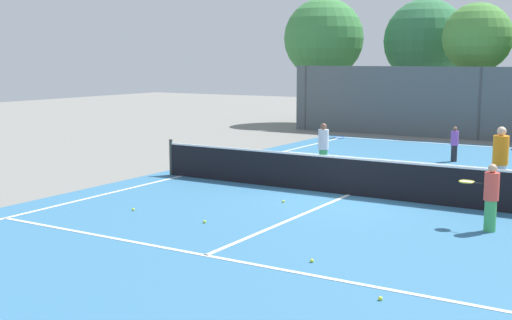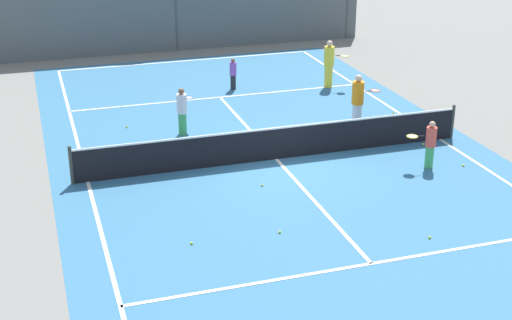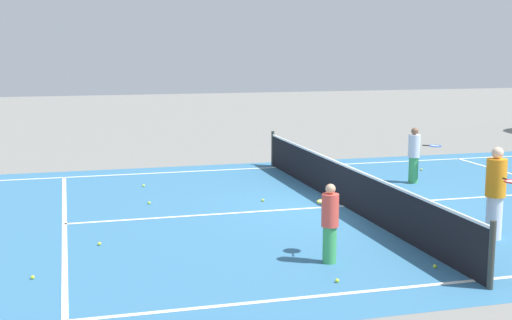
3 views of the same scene
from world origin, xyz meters
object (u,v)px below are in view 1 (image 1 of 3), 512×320
object	(u,v)px
player_2	(490,197)
tennis_ball_5	(283,201)
tennis_ball_8	(312,261)
player_1	(454,144)
tennis_ball_4	(380,298)
player_3	(324,147)
tennis_ball_3	(133,209)
player_0	(501,161)
tennis_ball_9	(294,162)
tennis_ball_2	(204,222)

from	to	relation	value
player_2	tennis_ball_5	xyz separation A→B (m)	(-4.96, 0.20, -0.70)
player_2	tennis_ball_8	world-z (taller)	player_2
player_1	tennis_ball_4	size ratio (longest dim) A/B	18.47
player_3	tennis_ball_3	bearing A→B (deg)	-100.95
tennis_ball_4	tennis_ball_5	distance (m)	6.88
player_0	tennis_ball_9	xyz separation A→B (m)	(-7.23, 2.37, -0.91)
tennis_ball_2	tennis_ball_3	world-z (taller)	same
tennis_ball_4	tennis_ball_5	bearing A→B (deg)	131.12
player_2	player_3	bearing A→B (deg)	141.44
player_0	player_2	xyz separation A→B (m)	(0.56, -3.66, -0.21)
tennis_ball_3	player_3	bearing A→B (deg)	79.05
player_2	tennis_ball_8	distance (m)	4.45
player_1	tennis_ball_5	size ratio (longest dim) A/B	18.47
player_3	tennis_ball_8	size ratio (longest dim) A/B	23.33
player_2	tennis_ball_3	bearing A→B (deg)	-162.27
tennis_ball_5	tennis_ball_9	size ratio (longest dim) A/B	1.00
player_1	tennis_ball_8	xyz separation A→B (m)	(1.06, -13.02, -0.59)
player_3	tennis_ball_2	size ratio (longest dim) A/B	23.33
player_2	player_0	bearing A→B (deg)	98.64
player_2	tennis_ball_8	xyz separation A→B (m)	(-2.14, -3.83, -0.70)
player_2	tennis_ball_2	xyz separation A→B (m)	(-5.41, -2.51, -0.70)
tennis_ball_4	tennis_ball_8	world-z (taller)	same
player_1	player_3	xyz separation A→B (m)	(-2.93, -4.31, 0.17)
tennis_ball_3	tennis_ball_4	bearing A→B (deg)	-19.90
tennis_ball_2	player_2	bearing A→B (deg)	24.89
player_0	player_2	bearing A→B (deg)	-81.36
player_0	tennis_ball_2	xyz separation A→B (m)	(-4.85, -6.17, -0.91)
tennis_ball_2	tennis_ball_3	xyz separation A→B (m)	(-2.13, 0.10, 0.00)
tennis_ball_9	player_0	bearing A→B (deg)	-18.14
tennis_ball_4	tennis_ball_9	xyz separation A→B (m)	(-7.35, 11.01, 0.00)
tennis_ball_2	tennis_ball_4	xyz separation A→B (m)	(4.97, -2.47, 0.00)
tennis_ball_2	tennis_ball_8	bearing A→B (deg)	-22.08
player_3	tennis_ball_8	distance (m)	9.61
player_3	tennis_ball_5	bearing A→B (deg)	-76.06
player_0	tennis_ball_4	world-z (taller)	player_0
tennis_ball_8	tennis_ball_3	bearing A→B (deg)	165.20
tennis_ball_3	tennis_ball_5	size ratio (longest dim) A/B	1.00
tennis_ball_5	tennis_ball_4	bearing A→B (deg)	-48.88
tennis_ball_8	tennis_ball_4	bearing A→B (deg)	-33.89
player_2	tennis_ball_4	size ratio (longest dim) A/B	21.36
tennis_ball_5	tennis_ball_3	bearing A→B (deg)	-134.56
player_2	player_3	distance (m)	7.83
tennis_ball_4	tennis_ball_3	bearing A→B (deg)	160.10
player_3	tennis_ball_4	bearing A→B (deg)	-60.04
tennis_ball_5	player_0	bearing A→B (deg)	38.10
tennis_ball_5	tennis_ball_8	distance (m)	4.92
tennis_ball_2	tennis_ball_5	xyz separation A→B (m)	(0.45, 2.71, 0.00)
tennis_ball_3	tennis_ball_4	size ratio (longest dim) A/B	1.00
tennis_ball_2	tennis_ball_8	world-z (taller)	same
tennis_ball_9	player_1	bearing A→B (deg)	34.57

